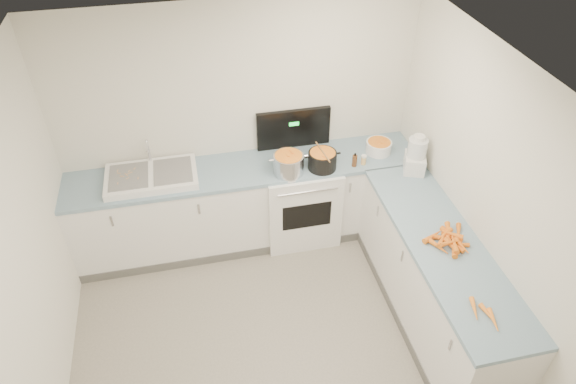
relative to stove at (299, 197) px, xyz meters
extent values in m
cube|color=white|center=(-0.55, 0.01, -0.02)|extent=(3.50, 0.60, 0.90)
cube|color=#81A1B7|center=(-0.55, 0.01, 0.45)|extent=(3.50, 0.62, 0.04)
cube|color=white|center=(0.90, -1.39, -0.02)|extent=(0.60, 2.20, 0.90)
cube|color=#81A1B7|center=(0.90, -1.39, 0.45)|extent=(0.62, 2.20, 0.04)
cube|color=white|center=(0.00, -0.01, -0.02)|extent=(0.76, 0.65, 0.90)
cube|color=black|center=(0.00, 0.29, 0.68)|extent=(0.76, 0.05, 0.42)
cube|color=white|center=(-1.45, 0.01, 0.50)|extent=(0.86, 0.52, 0.07)
cube|color=slate|center=(-1.65, 0.01, 0.54)|extent=(0.36, 0.42, 0.01)
cube|color=slate|center=(-1.25, 0.01, 0.54)|extent=(0.36, 0.42, 0.01)
cylinder|color=silver|center=(-1.45, 0.23, 0.66)|extent=(0.03, 0.03, 0.24)
cylinder|color=silver|center=(-0.15, -0.15, 0.55)|extent=(0.38, 0.38, 0.22)
cylinder|color=black|center=(0.19, -0.15, 0.55)|extent=(0.33, 0.33, 0.20)
cylinder|color=#AD7A47|center=(0.19, -0.15, 0.66)|extent=(0.06, 0.36, 0.02)
cylinder|color=white|center=(0.83, -0.01, 0.53)|extent=(0.28, 0.28, 0.12)
cylinder|color=#593319|center=(0.51, -0.19, 0.53)|extent=(0.05, 0.05, 0.12)
cylinder|color=#E5B266|center=(0.61, -0.18, 0.51)|extent=(0.05, 0.05, 0.09)
cube|color=white|center=(1.05, -0.39, 0.55)|extent=(0.27, 0.29, 0.17)
cylinder|color=silver|center=(1.05, -0.39, 0.73)|extent=(0.18, 0.18, 0.18)
cylinder|color=white|center=(1.05, -0.39, 0.84)|extent=(0.11, 0.11, 0.04)
cone|color=orange|center=(0.82, -1.31, 0.49)|extent=(0.21, 0.14, 0.05)
cone|color=orange|center=(0.99, -1.44, 0.48)|extent=(0.19, 0.10, 0.04)
cone|color=orange|center=(0.97, -1.36, 0.49)|extent=(0.16, 0.16, 0.05)
cone|color=orange|center=(0.97, -1.33, 0.49)|extent=(0.11, 0.20, 0.05)
cone|color=orange|center=(0.94, -1.38, 0.49)|extent=(0.06, 0.19, 0.05)
cone|color=orange|center=(0.96, -1.46, 0.49)|extent=(0.11, 0.17, 0.05)
cone|color=orange|center=(1.05, -1.32, 0.49)|extent=(0.14, 0.21, 0.04)
cone|color=orange|center=(0.92, -1.49, 0.49)|extent=(0.11, 0.19, 0.05)
cone|color=orange|center=(0.82, -1.44, 0.49)|extent=(0.12, 0.19, 0.05)
cone|color=orange|center=(0.90, -1.35, 0.49)|extent=(0.17, 0.11, 0.05)
cone|color=orange|center=(0.90, -1.45, 0.53)|extent=(0.18, 0.06, 0.04)
cone|color=orange|center=(0.91, -1.33, 0.51)|extent=(0.18, 0.13, 0.05)
cone|color=orange|center=(0.88, -1.37, 0.50)|extent=(0.17, 0.18, 0.05)
cone|color=orange|center=(0.97, -1.29, 0.51)|extent=(0.11, 0.18, 0.05)
cone|color=orange|center=(0.91, -1.46, 0.50)|extent=(0.07, 0.17, 0.05)
cone|color=orange|center=(0.99, -1.49, 0.51)|extent=(0.07, 0.18, 0.04)
cone|color=orange|center=(0.94, -1.46, 0.52)|extent=(0.11, 0.22, 0.05)
cone|color=orange|center=(0.97, -1.35, 0.52)|extent=(0.18, 0.17, 0.05)
cone|color=orange|center=(0.88, -2.19, 0.49)|extent=(0.07, 0.20, 0.04)
cone|color=orange|center=(0.87, -2.13, 0.49)|extent=(0.06, 0.17, 0.04)
cone|color=orange|center=(0.79, -2.07, 0.49)|extent=(0.09, 0.20, 0.04)
cube|color=tan|center=(-1.75, -0.08, 0.54)|extent=(0.01, 0.03, 0.00)
cube|color=tan|center=(-1.75, 0.08, 0.54)|extent=(0.04, 0.02, 0.00)
cube|color=tan|center=(-1.65, 0.09, 0.54)|extent=(0.02, 0.03, 0.00)
cube|color=tan|center=(-1.68, 0.14, 0.54)|extent=(0.02, 0.03, 0.00)
cube|color=tan|center=(-1.76, 0.12, 0.54)|extent=(0.01, 0.04, 0.00)
cube|color=tan|center=(-1.64, 0.06, 0.54)|extent=(0.05, 0.03, 0.00)
cube|color=tan|center=(-1.66, 0.12, 0.54)|extent=(0.04, 0.04, 0.00)
cube|color=tan|center=(-1.76, 0.06, 0.54)|extent=(0.04, 0.04, 0.00)
cube|color=tan|center=(-1.68, 0.04, 0.54)|extent=(0.03, 0.04, 0.00)
cube|color=tan|center=(-1.57, -0.04, 0.54)|extent=(0.01, 0.03, 0.00)
cube|color=tan|center=(-1.72, 0.02, 0.54)|extent=(0.04, 0.02, 0.00)
cube|color=tan|center=(-1.61, -0.09, 0.54)|extent=(0.05, 0.03, 0.00)
cube|color=tan|center=(-1.66, -0.02, 0.54)|extent=(0.03, 0.02, 0.00)
cube|color=tan|center=(-1.60, 0.12, 0.55)|extent=(0.02, 0.03, 0.00)
camera|label=1|loc=(-1.02, -4.07, 3.45)|focal=32.00mm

